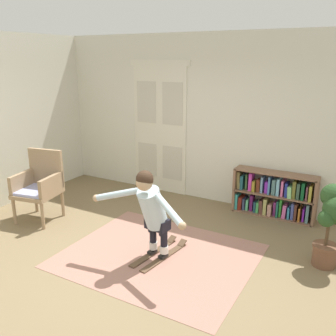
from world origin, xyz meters
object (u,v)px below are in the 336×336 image
at_px(potted_plant, 333,218).
at_px(person_skier, 151,208).
at_px(wicker_chair, 40,184).
at_px(skis_pair, 160,253).
at_px(bookshelf, 273,196).

xyz_separation_m(potted_plant, person_skier, (-1.96, -0.98, 0.09)).
relative_size(wicker_chair, skis_pair, 1.18).
bearing_deg(skis_pair, potted_plant, 22.80).
relative_size(bookshelf, person_skier, 0.93).
bearing_deg(bookshelf, skis_pair, -115.51).
xyz_separation_m(bookshelf, wicker_chair, (-3.19, -1.92, 0.24)).
relative_size(skis_pair, person_skier, 0.66).
distance_m(potted_plant, skis_pair, 2.19).
bearing_deg(skis_pair, bookshelf, 64.49).
bearing_deg(person_skier, skis_pair, 82.31).
bearing_deg(wicker_chair, skis_pair, -1.93).
bearing_deg(skis_pair, person_skier, -97.69).
distance_m(bookshelf, person_skier, 2.40).
relative_size(potted_plant, person_skier, 0.73).
distance_m(bookshelf, potted_plant, 1.57).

